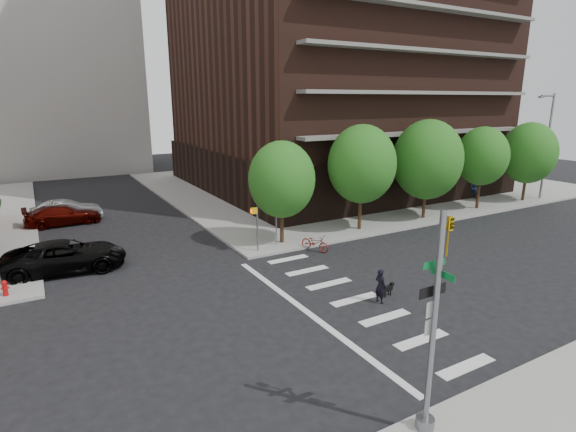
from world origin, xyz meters
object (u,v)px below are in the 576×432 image
object	(u,v)px
parked_car_black	(66,256)
fire_hydrant	(5,287)
scooter	(315,243)
dog_walker	(380,286)
parked_car_silver	(67,211)
traffic_signal	(433,341)
parked_car_maroon	(63,215)
pedestrian_far	(475,188)

from	to	relation	value
parked_car_black	fire_hydrant	bearing A→B (deg)	136.95
scooter	dog_walker	xyz separation A→B (m)	(-1.35, -7.27, 0.28)
parked_car_silver	scooter	world-z (taller)	parked_car_silver
fire_hydrant	scooter	bearing A→B (deg)	-4.76
traffic_signal	parked_car_maroon	size ratio (longest dim) A/B	1.20
parked_car_maroon	parked_car_silver	world-z (taller)	parked_car_silver
parked_car_black	pedestrian_far	world-z (taller)	pedestrian_far
traffic_signal	scooter	bearing A→B (deg)	68.21
traffic_signal	dog_walker	xyz separation A→B (m)	(4.25, 6.72, -1.92)
parked_car_maroon	pedestrian_far	size ratio (longest dim) A/B	2.63
fire_hydrant	parked_car_black	bearing A→B (deg)	41.46
traffic_signal	fire_hydrant	world-z (taller)	traffic_signal
scooter	parked_car_black	bearing A→B (deg)	142.06
scooter	pedestrian_far	size ratio (longest dim) A/B	0.99
scooter	pedestrian_far	xyz separation A→B (m)	(19.70, 4.50, 0.61)
fire_hydrant	parked_car_silver	xyz separation A→B (m)	(3.48, 13.22, 0.23)
traffic_signal	parked_car_silver	size ratio (longest dim) A/B	1.26
parked_car_black	parked_car_silver	size ratio (longest dim) A/B	1.23
scooter	pedestrian_far	bearing A→B (deg)	-9.37
traffic_signal	parked_car_black	xyz separation A→B (m)	(-7.38, 17.64, -1.89)
fire_hydrant	pedestrian_far	xyz separation A→B (m)	(35.32, 3.20, 0.55)
traffic_signal	pedestrian_far	world-z (taller)	traffic_signal
scooter	dog_walker	bearing A→B (deg)	-122.74
traffic_signal	fire_hydrant	distance (m)	18.42
traffic_signal	parked_car_maroon	bearing A→B (deg)	103.95
parked_car_maroon	dog_walker	distance (m)	23.68
parked_car_maroon	dog_walker	world-z (taller)	dog_walker
fire_hydrant	traffic_signal	bearing A→B (deg)	-56.74
parked_car_silver	pedestrian_far	distance (m)	33.38
fire_hydrant	parked_car_maroon	xyz separation A→B (m)	(3.17, 12.34, 0.17)
parked_car_maroon	dog_walker	size ratio (longest dim) A/B	3.23
traffic_signal	parked_car_silver	bearing A→B (deg)	102.94
parked_car_silver	scooter	size ratio (longest dim) A/B	2.51
parked_car_silver	fire_hydrant	bearing A→B (deg)	164.73
fire_hydrant	dog_walker	distance (m)	16.65
scooter	dog_walker	world-z (taller)	dog_walker
parked_car_silver	dog_walker	world-z (taller)	parked_car_silver
parked_car_maroon	dog_walker	bearing A→B (deg)	-153.83
traffic_signal	scooter	distance (m)	15.23
traffic_signal	pedestrian_far	distance (m)	31.37
parked_car_maroon	parked_car_silver	xyz separation A→B (m)	(0.31, 0.88, 0.06)
pedestrian_far	parked_car_black	bearing A→B (deg)	-106.91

